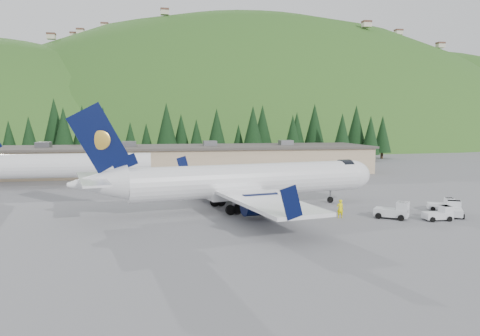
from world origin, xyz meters
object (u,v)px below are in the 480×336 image
Objects in this scene: second_airliner at (55,165)px; terminal_building at (184,159)px; baggage_tug_c at (454,210)px; baggage_tug_d at (395,211)px; ramp_worker at (340,209)px; baggage_tug_b at (443,205)px; airliner at (241,182)px; baggage_tug_a at (440,214)px.

second_airliner is 25.55m from terminal_building.
baggage_tug_c is 0.90× the size of baggage_tug_d.
terminal_building is 37.63× the size of ramp_worker.
second_airliner is 53.02m from baggage_tug_b.
ramp_worker is (13.03, -44.62, -1.68)m from terminal_building.
terminal_building is 19.86× the size of baggage_tug_d.
airliner is 22.35m from baggage_tug_b.
second_airliner reaches higher than terminal_building.
airliner is 9.78× the size of baggage_tug_d.
airliner reaches higher than baggage_tug_b.
baggage_tug_c is at bearing 37.13° from baggage_tug_d.
baggage_tug_b is (21.73, -4.65, -2.47)m from airliner.
airliner is at bearing -170.46° from baggage_tug_d.
baggage_tug_b is 1.57× the size of ramp_worker.
second_airliner is 52.70m from baggage_tug_a.
baggage_tug_c reaches higher than baggage_tug_a.
baggage_tug_d is at bearing -135.21° from baggage_tug_b.
airliner is at bearing -84.02° from terminal_building.
baggage_tug_c is 11.96m from ramp_worker.
baggage_tug_a is at bearing -104.42° from baggage_tug_b.
ramp_worker is at bearing -73.73° from terminal_building.
baggage_tug_a is 0.92× the size of baggage_tug_b.
ramp_worker is at bearing -149.71° from baggage_tug_b.
baggage_tug_c is 0.05× the size of terminal_building.
second_airliner is 54.00m from baggage_tug_c.
second_airliner is 0.39× the size of terminal_building.
terminal_building is at bearing 59.13° from baggage_tug_c.
baggage_tug_c is at bearing -61.58° from terminal_building.
terminal_building is (-22.29, 47.45, 1.98)m from baggage_tug_a.
airliner is 1.27× the size of second_airliner.
airliner reaches higher than second_airliner.
terminal_building is 49.46m from baggage_tug_d.
baggage_tug_c is (-0.83, -3.17, 0.05)m from baggage_tug_b.
terminal_building is at bearing 84.79° from airliner.
airliner is 20.64m from baggage_tug_a.
airliner is 16.40m from baggage_tug_d.
baggage_tug_c is at bearing -33.81° from second_airliner.
terminal_building is (-25.73, 42.84, 1.99)m from baggage_tug_b.
airliner is 18.53× the size of ramp_worker.
ramp_worker reaches higher than baggage_tug_d.
second_airliner is 8.57× the size of baggage_tug_c.
baggage_tug_c is (20.90, -7.81, -2.42)m from airliner.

